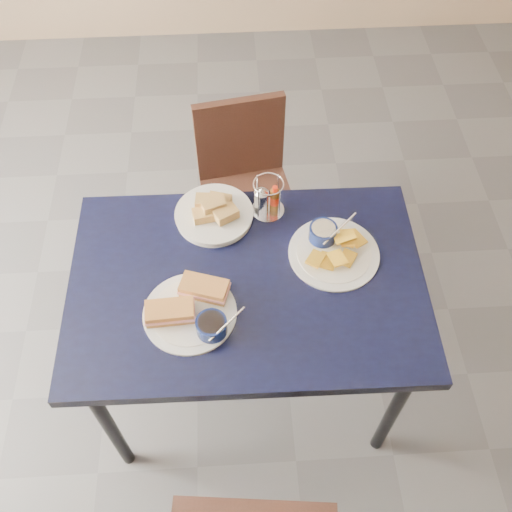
{
  "coord_description": "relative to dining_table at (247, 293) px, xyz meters",
  "views": [
    {
      "loc": [
        -0.19,
        -0.93,
        2.22
      ],
      "look_at": [
        -0.13,
        0.07,
        0.82
      ],
      "focal_mm": 40.0,
      "sensor_mm": 36.0,
      "label": 1
    }
  ],
  "objects": [
    {
      "name": "dining_table",
      "position": [
        0.0,
        0.0,
        0.0
      ],
      "size": [
        1.11,
        0.75,
        0.75
      ],
      "color": "black",
      "rests_on": "ground"
    },
    {
      "name": "ground",
      "position": [
        0.16,
        -0.03,
        -0.68
      ],
      "size": [
        6.0,
        6.0,
        0.0
      ],
      "primitive_type": "plane",
      "color": "#4A4A4F",
      "rests_on": "ground"
    },
    {
      "name": "plantain_plate",
      "position": [
        0.27,
        0.1,
        0.09
      ],
      "size": [
        0.29,
        0.29,
        0.12
      ],
      "color": "white",
      "rests_on": "dining_table"
    },
    {
      "name": "chair_far",
      "position": [
        0.04,
        0.72,
        -0.23
      ],
      "size": [
        0.42,
        0.41,
        0.78
      ],
      "color": "black",
      "rests_on": "ground"
    },
    {
      "name": "bread_basket",
      "position": [
        -0.1,
        0.26,
        0.1
      ],
      "size": [
        0.26,
        0.26,
        0.08
      ],
      "color": "white",
      "rests_on": "dining_table"
    },
    {
      "name": "condiment_caddy",
      "position": [
        0.08,
        0.28,
        0.13
      ],
      "size": [
        0.11,
        0.11,
        0.14
      ],
      "color": "silver",
      "rests_on": "dining_table"
    },
    {
      "name": "sandwich_plate",
      "position": [
        -0.16,
        -0.11,
        0.1
      ],
      "size": [
        0.3,
        0.28,
        0.12
      ],
      "color": "white",
      "rests_on": "dining_table"
    }
  ]
}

